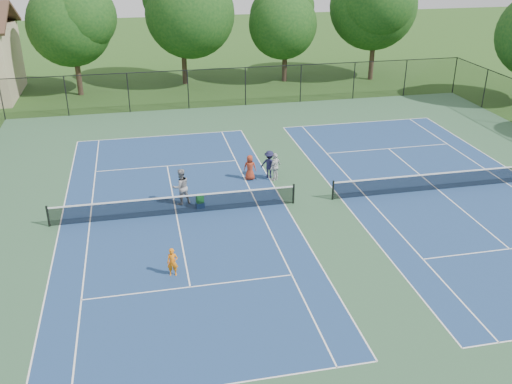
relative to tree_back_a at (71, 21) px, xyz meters
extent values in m
plane|color=#234716|center=(13.00, -24.00, -6.04)|extent=(140.00, 140.00, 0.00)
cube|color=#325A39|center=(13.00, -24.00, -6.03)|extent=(36.00, 36.00, 0.01)
cube|color=navy|center=(6.00, -24.00, -6.03)|extent=(10.97, 23.77, 0.00)
cube|color=white|center=(6.00, -12.11, -6.02)|extent=(10.97, 0.06, 0.00)
cube|color=white|center=(0.52, -24.00, -6.02)|extent=(0.06, 23.77, 0.00)
cube|color=white|center=(11.48, -24.00, -6.02)|extent=(0.06, 23.77, 0.00)
cube|color=white|center=(1.88, -24.00, -6.02)|extent=(0.06, 23.77, 0.00)
cube|color=white|center=(10.12, -24.00, -6.02)|extent=(0.06, 23.77, 0.00)
cube|color=white|center=(6.00, -17.60, -6.02)|extent=(8.23, 0.06, 0.00)
cube|color=white|center=(6.00, -30.40, -6.02)|extent=(8.23, 0.06, 0.00)
cube|color=white|center=(6.00, -24.00, -6.02)|extent=(0.06, 12.80, 0.00)
cylinder|color=black|center=(0.05, -24.00, -5.50)|extent=(0.10, 0.10, 1.07)
cylinder|color=black|center=(11.95, -24.00, -5.50)|extent=(0.10, 0.10, 1.07)
cube|color=black|center=(6.00, -24.00, -5.57)|extent=(11.90, 0.01, 0.90)
cube|color=white|center=(6.00, -24.00, -5.09)|extent=(11.90, 0.04, 0.07)
cube|color=navy|center=(20.00, -24.00, -6.03)|extent=(10.97, 23.77, 0.00)
cube|color=white|center=(20.00, -12.11, -6.02)|extent=(10.97, 0.06, 0.00)
cube|color=white|center=(14.52, -24.00, -6.02)|extent=(0.06, 23.77, 0.00)
cube|color=white|center=(15.88, -24.00, -6.02)|extent=(0.06, 23.77, 0.00)
cube|color=white|center=(24.12, -24.00, -6.02)|extent=(0.06, 23.77, 0.00)
cube|color=white|center=(20.00, -17.60, -6.02)|extent=(8.23, 0.06, 0.00)
cube|color=white|center=(20.00, -30.40, -6.02)|extent=(8.23, 0.06, 0.00)
cube|color=white|center=(20.00, -24.00, -6.02)|extent=(0.06, 12.80, 0.00)
cylinder|color=black|center=(14.05, -24.00, -5.50)|extent=(0.10, 0.10, 1.07)
cube|color=black|center=(20.00, -24.00, -5.57)|extent=(11.90, 0.01, 0.90)
cube|color=white|center=(20.00, -24.00, -5.09)|extent=(11.90, 0.04, 0.07)
cylinder|color=black|center=(-5.00, -6.00, -4.54)|extent=(0.08, 0.08, 3.00)
cylinder|color=black|center=(-0.50, -6.00, -4.54)|extent=(0.08, 0.08, 3.00)
cylinder|color=black|center=(4.00, -6.00, -4.54)|extent=(0.08, 0.08, 3.00)
cylinder|color=black|center=(8.50, -6.00, -4.54)|extent=(0.08, 0.08, 3.00)
cylinder|color=black|center=(13.00, -6.00, -4.54)|extent=(0.08, 0.08, 3.00)
cylinder|color=black|center=(17.50, -6.00, -4.54)|extent=(0.08, 0.08, 3.00)
cylinder|color=black|center=(22.00, -6.00, -4.54)|extent=(0.08, 0.08, 3.00)
cylinder|color=black|center=(26.50, -6.00, -4.54)|extent=(0.08, 0.08, 3.00)
cylinder|color=black|center=(31.00, -6.00, -4.54)|extent=(0.08, 0.08, 3.00)
cylinder|color=black|center=(31.00, -10.50, -4.54)|extent=(0.08, 0.08, 3.00)
cube|color=black|center=(13.00, -6.00, -4.54)|extent=(36.00, 0.01, 3.00)
cube|color=black|center=(13.00, -6.00, -3.04)|extent=(36.00, 0.05, 0.05)
cylinder|color=#2D2116|center=(0.00, 0.00, -4.15)|extent=(0.44, 0.44, 3.78)
sphere|color=#0E3612|center=(0.00, 0.00, -0.39)|extent=(6.80, 6.80, 6.80)
sphere|color=#0E3612|center=(0.00, 0.00, 0.28)|extent=(5.58, 5.58, 5.58)
sphere|color=#0E3612|center=(0.00, 0.00, 0.94)|extent=(4.35, 4.35, 4.35)
cylinder|color=#2D2116|center=(9.00, 2.00, -3.97)|extent=(0.44, 0.44, 4.14)
sphere|color=#0E3612|center=(9.00, 2.00, 0.19)|extent=(7.60, 7.60, 7.60)
sphere|color=#0E3612|center=(9.00, 2.00, 0.82)|extent=(6.23, 6.23, 6.23)
cylinder|color=#2D2116|center=(18.00, 1.00, -4.33)|extent=(0.44, 0.44, 3.42)
sphere|color=#0E3612|center=(18.00, 1.00, -0.97)|extent=(6.00, 6.00, 6.00)
sphere|color=#0E3612|center=(18.00, 1.00, -0.27)|extent=(4.92, 4.92, 4.92)
sphere|color=#0E3612|center=(18.00, 1.00, 0.44)|extent=(3.84, 3.84, 3.84)
cylinder|color=#2D2116|center=(26.00, 0.00, -3.88)|extent=(0.44, 0.44, 4.32)
sphere|color=#0E3612|center=(26.00, 0.00, 0.43)|extent=(7.80, 7.80, 7.80)
sphere|color=#0E3612|center=(26.00, 0.00, 1.04)|extent=(6.40, 6.40, 6.40)
imported|color=orange|center=(5.43, -29.39, -5.43)|extent=(0.48, 0.35, 1.22)
imported|color=gray|center=(6.38, -22.86, -5.09)|extent=(1.11, 0.99, 1.90)
imported|color=silver|center=(11.75, -20.91, -5.24)|extent=(0.95, 0.93, 1.60)
imported|color=#1B1B3C|center=(11.52, -20.47, -5.24)|extent=(1.18, 1.04, 1.59)
imported|color=maroon|center=(10.39, -20.55, -5.32)|extent=(0.79, 0.60, 1.44)
cube|color=navy|center=(7.24, -23.52, -5.89)|extent=(0.45, 0.36, 0.30)
cube|color=green|center=(7.24, -23.52, -5.53)|extent=(0.39, 0.35, 0.41)
camera|label=1|loc=(4.62, -49.18, 6.71)|focal=40.00mm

